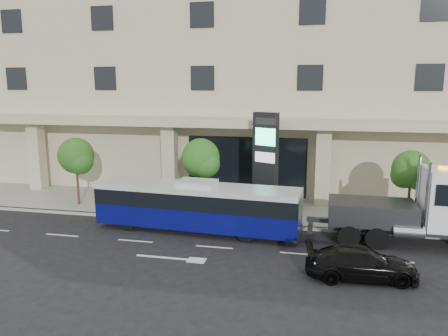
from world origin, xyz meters
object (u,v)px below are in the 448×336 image
object	(u,v)px
tow_truck	(426,210)
signage_pylon	(265,163)
city_bus	(197,205)
black_sedan	(361,263)

from	to	relation	value
tow_truck	signage_pylon	size ratio (longest dim) A/B	1.58
signage_pylon	tow_truck	bearing A→B (deg)	1.42
tow_truck	signage_pylon	distance (m)	8.84
city_bus	signage_pylon	world-z (taller)	signage_pylon
black_sedan	signage_pylon	size ratio (longest dim) A/B	0.74
city_bus	signage_pylon	xyz separation A→B (m)	(3.12, 3.63, 1.76)
city_bus	signage_pylon	distance (m)	5.10
signage_pylon	city_bus	bearing A→B (deg)	-106.46
city_bus	black_sedan	size ratio (longest dim) A/B	2.50
city_bus	black_sedan	distance (m)	8.97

